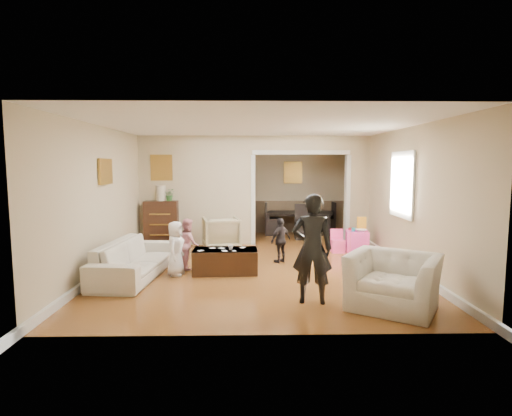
{
  "coord_description": "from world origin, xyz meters",
  "views": [
    {
      "loc": [
        -0.16,
        -7.9,
        1.93
      ],
      "look_at": [
        0.0,
        0.2,
        1.05
      ],
      "focal_mm": 28.34,
      "sensor_mm": 36.0,
      "label": 1
    }
  ],
  "objects_px": {
    "child_kneel_b": "(188,244)",
    "play_table": "(357,241)",
    "sofa": "(135,259)",
    "dresser": "(162,223)",
    "adult_person": "(312,249)",
    "coffee_table": "(225,261)",
    "cyan_cup": "(353,230)",
    "child_toddler": "(281,240)",
    "table_lamp": "(161,193)",
    "armchair_back": "(221,233)",
    "armchair_front": "(393,281)",
    "coffee_cup": "(231,247)",
    "dining_table": "(300,223)",
    "child_kneel_a": "(176,248)"
  },
  "relations": [
    {
      "from": "child_kneel_b",
      "to": "coffee_table",
      "type": "bearing_deg",
      "value": -135.24
    },
    {
      "from": "adult_person",
      "to": "child_kneel_a",
      "type": "relative_size",
      "value": 1.61
    },
    {
      "from": "armchair_front",
      "to": "child_toddler",
      "type": "relative_size",
      "value": 1.27
    },
    {
      "from": "cyan_cup",
      "to": "adult_person",
      "type": "distance_m",
      "value": 3.6
    },
    {
      "from": "dining_table",
      "to": "child_kneel_b",
      "type": "height_order",
      "value": "child_kneel_b"
    },
    {
      "from": "coffee_table",
      "to": "child_toddler",
      "type": "distance_m",
      "value": 1.31
    },
    {
      "from": "play_table",
      "to": "cyan_cup",
      "type": "height_order",
      "value": "cyan_cup"
    },
    {
      "from": "table_lamp",
      "to": "play_table",
      "type": "xyz_separation_m",
      "value": [
        4.47,
        -0.73,
        -1.02
      ]
    },
    {
      "from": "table_lamp",
      "to": "coffee_table",
      "type": "xyz_separation_m",
      "value": [
        1.64,
        -2.47,
        -1.04
      ]
    },
    {
      "from": "adult_person",
      "to": "child_kneel_a",
      "type": "bearing_deg",
      "value": -27.07
    },
    {
      "from": "coffee_cup",
      "to": "cyan_cup",
      "type": "relative_size",
      "value": 1.14
    },
    {
      "from": "child_kneel_b",
      "to": "play_table",
      "type": "bearing_deg",
      "value": -89.83
    },
    {
      "from": "child_kneel_b",
      "to": "dresser",
      "type": "bearing_deg",
      "value": 1.35
    },
    {
      "from": "adult_person",
      "to": "child_kneel_b",
      "type": "xyz_separation_m",
      "value": [
        -1.99,
        1.9,
        -0.3
      ]
    },
    {
      "from": "sofa",
      "to": "play_table",
      "type": "bearing_deg",
      "value": -60.4
    },
    {
      "from": "coffee_cup",
      "to": "dresser",
      "type": "bearing_deg",
      "value": 124.6
    },
    {
      "from": "coffee_table",
      "to": "dresser",
      "type": "bearing_deg",
      "value": 123.56
    },
    {
      "from": "coffee_cup",
      "to": "armchair_back",
      "type": "bearing_deg",
      "value": 98.42
    },
    {
      "from": "dining_table",
      "to": "table_lamp",
      "type": "bearing_deg",
      "value": -143.84
    },
    {
      "from": "sofa",
      "to": "table_lamp",
      "type": "bearing_deg",
      "value": 7.37
    },
    {
      "from": "dresser",
      "to": "adult_person",
      "type": "distance_m",
      "value": 5.02
    },
    {
      "from": "adult_person",
      "to": "play_table",
      "type": "bearing_deg",
      "value": -107.79
    },
    {
      "from": "coffee_table",
      "to": "cyan_cup",
      "type": "height_order",
      "value": "cyan_cup"
    },
    {
      "from": "coffee_table",
      "to": "adult_person",
      "type": "relative_size",
      "value": 0.74
    },
    {
      "from": "dresser",
      "to": "cyan_cup",
      "type": "bearing_deg",
      "value": -10.11
    },
    {
      "from": "sofa",
      "to": "coffee_table",
      "type": "bearing_deg",
      "value": -76.11
    },
    {
      "from": "child_toddler",
      "to": "dining_table",
      "type": "bearing_deg",
      "value": -145.97
    },
    {
      "from": "table_lamp",
      "to": "armchair_back",
      "type": "bearing_deg",
      "value": -18.79
    },
    {
      "from": "armchair_front",
      "to": "coffee_table",
      "type": "distance_m",
      "value": 2.98
    },
    {
      "from": "coffee_cup",
      "to": "child_toddler",
      "type": "height_order",
      "value": "child_toddler"
    },
    {
      "from": "dresser",
      "to": "table_lamp",
      "type": "height_order",
      "value": "table_lamp"
    },
    {
      "from": "dresser",
      "to": "adult_person",
      "type": "xyz_separation_m",
      "value": [
        2.93,
        -4.07,
        0.23
      ]
    },
    {
      "from": "play_table",
      "to": "adult_person",
      "type": "relative_size",
      "value": 0.31
    },
    {
      "from": "sofa",
      "to": "play_table",
      "type": "height_order",
      "value": "sofa"
    },
    {
      "from": "armchair_front",
      "to": "child_kneel_b",
      "type": "height_order",
      "value": "child_kneel_b"
    },
    {
      "from": "sofa",
      "to": "child_toddler",
      "type": "distance_m",
      "value": 2.77
    },
    {
      "from": "armchair_back",
      "to": "play_table",
      "type": "xyz_separation_m",
      "value": [
        3.03,
        -0.24,
        -0.14
      ]
    },
    {
      "from": "armchair_front",
      "to": "coffee_cup",
      "type": "height_order",
      "value": "armchair_front"
    },
    {
      "from": "sofa",
      "to": "armchair_back",
      "type": "distance_m",
      "value": 2.59
    },
    {
      "from": "play_table",
      "to": "child_kneel_b",
      "type": "relative_size",
      "value": 0.51
    },
    {
      "from": "coffee_cup",
      "to": "cyan_cup",
      "type": "xyz_separation_m",
      "value": [
        2.63,
        1.74,
        0.03
      ]
    },
    {
      "from": "cyan_cup",
      "to": "child_toddler",
      "type": "distance_m",
      "value": 1.93
    },
    {
      "from": "armchair_back",
      "to": "child_toddler",
      "type": "xyz_separation_m",
      "value": [
        1.25,
        -1.23,
        0.07
      ]
    },
    {
      "from": "cyan_cup",
      "to": "dining_table",
      "type": "bearing_deg",
      "value": 112.48
    },
    {
      "from": "cyan_cup",
      "to": "dining_table",
      "type": "height_order",
      "value": "dining_table"
    },
    {
      "from": "dining_table",
      "to": "child_toddler",
      "type": "xyz_separation_m",
      "value": [
        -0.78,
        -3.13,
        0.13
      ]
    },
    {
      "from": "sofa",
      "to": "child_kneel_b",
      "type": "relative_size",
      "value": 2.28
    },
    {
      "from": "adult_person",
      "to": "child_kneel_b",
      "type": "relative_size",
      "value": 1.64
    },
    {
      "from": "coffee_cup",
      "to": "dining_table",
      "type": "relative_size",
      "value": 0.05
    },
    {
      "from": "adult_person",
      "to": "child_toddler",
      "type": "bearing_deg",
      "value": -77.14
    }
  ]
}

